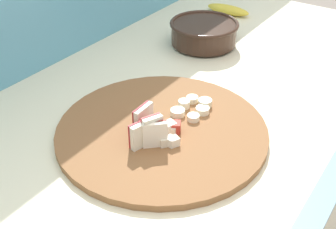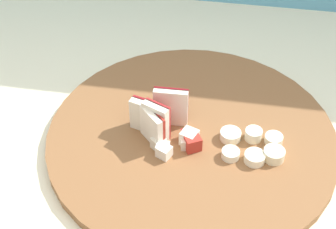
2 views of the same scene
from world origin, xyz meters
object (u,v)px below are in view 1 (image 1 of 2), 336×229
(cutting_board, at_px, (162,131))
(apple_dice_pile, at_px, (169,133))
(ceramic_bowl, at_px, (204,32))
(apple_wedge_fan, at_px, (147,129))
(banana_slice_rows, at_px, (193,107))
(banana_peel, at_px, (228,10))

(cutting_board, height_order, apple_dice_pile, apple_dice_pile)
(ceramic_bowl, bearing_deg, cutting_board, -160.39)
(apple_wedge_fan, distance_m, apple_dice_pile, 0.05)
(cutting_board, height_order, apple_wedge_fan, apple_wedge_fan)
(cutting_board, relative_size, banana_slice_rows, 4.60)
(apple_wedge_fan, distance_m, banana_peel, 0.72)
(apple_wedge_fan, height_order, apple_dice_pile, apple_wedge_fan)
(apple_dice_pile, height_order, banana_peel, apple_dice_pile)
(apple_dice_pile, relative_size, banana_slice_rows, 0.91)
(banana_slice_rows, bearing_deg, banana_peel, 20.95)
(banana_slice_rows, relative_size, banana_peel, 0.63)
(banana_peel, bearing_deg, cutting_board, -163.05)
(banana_slice_rows, bearing_deg, cutting_board, 169.07)
(apple_dice_pile, xyz_separation_m, banana_slice_rows, (0.10, 0.01, -0.00))
(cutting_board, xyz_separation_m, ceramic_bowl, (0.40, 0.14, 0.03))
(banana_slice_rows, distance_m, ceramic_bowl, 0.35)
(banana_slice_rows, bearing_deg, apple_wedge_fan, 174.03)
(cutting_board, height_order, banana_peel, banana_peel)
(apple_dice_pile, distance_m, banana_peel, 0.69)
(cutting_board, height_order, ceramic_bowl, ceramic_bowl)
(cutting_board, relative_size, ceramic_bowl, 2.21)
(ceramic_bowl, bearing_deg, apple_dice_pile, -157.70)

